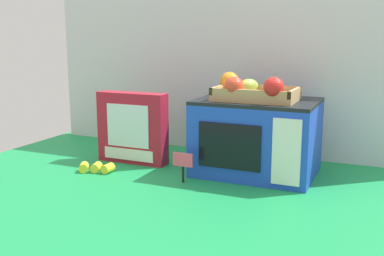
# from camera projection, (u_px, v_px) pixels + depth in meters

# --- Properties ---
(ground_plane) EXTENTS (1.70, 1.70, 0.00)m
(ground_plane) POSITION_uv_depth(u_px,v_px,m) (202.00, 169.00, 1.65)
(ground_plane) COLOR #198C47
(ground_plane) RESTS_ON ground
(display_back_panel) EXTENTS (1.61, 0.03, 0.76)m
(display_back_panel) POSITION_uv_depth(u_px,v_px,m) (231.00, 59.00, 1.84)
(display_back_panel) COLOR silver
(display_back_panel) RESTS_ON ground
(toy_microwave) EXTENTS (0.40, 0.30, 0.26)m
(toy_microwave) POSITION_uv_depth(u_px,v_px,m) (257.00, 137.00, 1.58)
(toy_microwave) COLOR blue
(toy_microwave) RESTS_ON ground
(food_groups_crate) EXTENTS (0.28, 0.19, 0.09)m
(food_groups_crate) POSITION_uv_depth(u_px,v_px,m) (251.00, 91.00, 1.53)
(food_groups_crate) COLOR tan
(food_groups_crate) RESTS_ON toy_microwave
(cookie_set_box) EXTENTS (0.27, 0.07, 0.27)m
(cookie_set_box) POSITION_uv_depth(u_px,v_px,m) (132.00, 128.00, 1.72)
(cookie_set_box) COLOR #B2192D
(cookie_set_box) RESTS_ON ground
(price_sign) EXTENTS (0.07, 0.01, 0.10)m
(price_sign) POSITION_uv_depth(u_px,v_px,m) (184.00, 163.00, 1.48)
(price_sign) COLOR black
(price_sign) RESTS_ON ground
(loose_toy_banana) EXTENTS (0.13, 0.07, 0.03)m
(loose_toy_banana) POSITION_uv_depth(u_px,v_px,m) (96.00, 168.00, 1.61)
(loose_toy_banana) COLOR yellow
(loose_toy_banana) RESTS_ON ground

